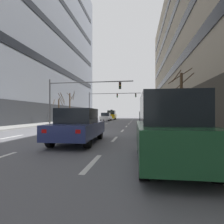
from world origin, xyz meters
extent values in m
plane|color=slate|center=(0.00, 0.00, 0.00)|extent=(120.00, 120.00, 0.00)
cube|color=gray|center=(8.00, 0.00, 0.07)|extent=(3.03, 80.00, 0.14)
cube|color=black|center=(9.48, 0.00, 7.72)|extent=(0.08, 76.00, 1.10)
cube|color=silver|center=(-3.24, -3.00, 0.00)|extent=(0.16, 2.00, 0.01)
cube|color=silver|center=(-3.24, 2.00, 0.00)|extent=(0.16, 2.00, 0.01)
cube|color=silver|center=(-3.24, 7.00, 0.00)|extent=(0.16, 2.00, 0.01)
cube|color=silver|center=(-3.24, 12.00, 0.00)|extent=(0.16, 2.00, 0.01)
cube|color=silver|center=(-3.24, 17.00, 0.00)|extent=(0.16, 2.00, 0.01)
cube|color=silver|center=(-3.24, 22.00, 0.00)|extent=(0.16, 2.00, 0.01)
cube|color=silver|center=(-3.24, 27.00, 0.00)|extent=(0.16, 2.00, 0.01)
cube|color=silver|center=(-3.24, 32.00, 0.00)|extent=(0.16, 2.00, 0.01)
cube|color=silver|center=(0.00, -3.00, 0.00)|extent=(0.16, 2.00, 0.01)
cube|color=silver|center=(0.00, 2.00, 0.00)|extent=(0.16, 2.00, 0.01)
cube|color=silver|center=(0.00, 7.00, 0.00)|extent=(0.16, 2.00, 0.01)
cube|color=silver|center=(0.00, 12.00, 0.00)|extent=(0.16, 2.00, 0.01)
cube|color=silver|center=(0.00, 17.00, 0.00)|extent=(0.16, 2.00, 0.01)
cube|color=silver|center=(0.00, 22.00, 0.00)|extent=(0.16, 2.00, 0.01)
cube|color=silver|center=(0.00, 27.00, 0.00)|extent=(0.16, 2.00, 0.01)
cube|color=silver|center=(0.00, 32.00, 0.00)|extent=(0.16, 2.00, 0.01)
cube|color=silver|center=(3.24, -8.00, 0.00)|extent=(0.16, 2.00, 0.01)
cube|color=silver|center=(3.24, -3.00, 0.00)|extent=(0.16, 2.00, 0.01)
cube|color=silver|center=(3.24, 2.00, 0.00)|extent=(0.16, 2.00, 0.01)
cube|color=silver|center=(3.24, 7.00, 0.00)|extent=(0.16, 2.00, 0.01)
cube|color=silver|center=(3.24, 12.00, 0.00)|extent=(0.16, 2.00, 0.01)
cube|color=silver|center=(3.24, 17.00, 0.00)|extent=(0.16, 2.00, 0.01)
cube|color=silver|center=(3.24, 22.00, 0.00)|extent=(0.16, 2.00, 0.01)
cube|color=silver|center=(3.24, 27.00, 0.00)|extent=(0.16, 2.00, 0.01)
cube|color=silver|center=(3.24, 32.00, 0.00)|extent=(0.16, 2.00, 0.01)
cylinder|color=black|center=(0.74, -3.11, 0.34)|extent=(0.25, 0.69, 0.68)
cylinder|color=black|center=(2.39, -3.06, 0.34)|extent=(0.25, 0.69, 0.68)
cylinder|color=black|center=(0.83, -5.91, 0.34)|extent=(0.25, 0.69, 0.68)
cylinder|color=black|center=(2.49, -5.85, 0.34)|extent=(0.25, 0.69, 0.68)
cube|color=navy|center=(1.61, -4.48, 0.67)|extent=(2.06, 4.62, 0.66)
cube|color=black|center=(1.62, -4.69, 1.36)|extent=(1.73, 2.03, 0.70)
cube|color=white|center=(0.87, -2.27, 0.79)|extent=(0.21, 0.09, 0.15)
cube|color=red|center=(1.03, -6.74, 0.79)|extent=(0.21, 0.09, 0.15)
cube|color=white|center=(2.20, -2.22, 0.79)|extent=(0.21, 0.09, 0.15)
cube|color=red|center=(2.36, -6.70, 0.79)|extent=(0.21, 0.09, 0.15)
cylinder|color=black|center=(-2.58, 29.65, 0.34)|extent=(0.25, 0.68, 0.68)
cylinder|color=black|center=(-0.94, 29.69, 0.34)|extent=(0.25, 0.68, 0.68)
cylinder|color=black|center=(-2.50, 26.88, 0.34)|extent=(0.25, 0.68, 0.68)
cylinder|color=black|center=(-0.86, 26.92, 0.34)|extent=(0.25, 0.68, 0.68)
cube|color=yellow|center=(-1.72, 28.28, 0.80)|extent=(2.02, 4.57, 0.92)
cube|color=black|center=(-1.72, 28.28, 1.72)|extent=(1.72, 2.71, 0.92)
cube|color=white|center=(-2.44, 30.48, 0.96)|extent=(0.21, 0.09, 0.14)
cube|color=red|center=(-2.32, 26.05, 0.96)|extent=(0.21, 0.09, 0.14)
cube|color=white|center=(-1.12, 30.52, 0.96)|extent=(0.21, 0.09, 0.14)
cube|color=red|center=(-1.00, 26.09, 0.96)|extent=(0.21, 0.09, 0.14)
cube|color=black|center=(-1.72, 28.28, 2.28)|extent=(0.46, 0.22, 0.18)
cylinder|color=black|center=(-2.57, 22.65, 0.33)|extent=(0.23, 0.65, 0.65)
cylinder|color=black|center=(-0.99, 22.68, 0.33)|extent=(0.23, 0.65, 0.65)
cylinder|color=black|center=(-2.53, 19.99, 0.33)|extent=(0.23, 0.65, 0.65)
cylinder|color=black|center=(-0.95, 20.01, 0.33)|extent=(0.23, 0.65, 0.65)
cube|color=white|center=(-1.76, 21.33, 0.64)|extent=(1.88, 4.37, 0.63)
cube|color=black|center=(-1.76, 21.14, 1.29)|extent=(1.61, 1.90, 0.67)
cube|color=white|center=(-2.43, 23.45, 0.75)|extent=(0.20, 0.08, 0.14)
cube|color=red|center=(-2.36, 19.19, 0.75)|extent=(0.20, 0.08, 0.14)
cube|color=white|center=(-1.16, 23.47, 0.75)|extent=(0.20, 0.08, 0.14)
cube|color=red|center=(-1.09, 19.21, 0.75)|extent=(0.20, 0.08, 0.14)
cylinder|color=black|center=(-5.57, 10.75, 0.32)|extent=(0.24, 0.64, 0.64)
cylinder|color=black|center=(-4.04, 10.81, 0.32)|extent=(0.24, 0.64, 0.64)
cylinder|color=black|center=(-5.47, 8.15, 0.32)|extent=(0.24, 0.64, 0.64)
cylinder|color=black|center=(-3.93, 8.21, 0.32)|extent=(0.24, 0.64, 0.64)
cube|color=yellow|center=(-4.75, 9.48, 0.63)|extent=(1.94, 4.30, 0.62)
cube|color=black|center=(-4.74, 9.29, 1.26)|extent=(1.61, 1.89, 0.65)
cube|color=white|center=(-5.46, 11.53, 0.73)|extent=(0.20, 0.08, 0.13)
cube|color=red|center=(-5.28, 7.38, 0.73)|extent=(0.20, 0.08, 0.13)
cube|color=white|center=(-4.22, 11.58, 0.73)|extent=(0.20, 0.08, 0.13)
cube|color=red|center=(-4.05, 7.43, 0.73)|extent=(0.20, 0.08, 0.13)
cube|color=black|center=(-4.74, 9.29, 1.67)|extent=(0.43, 0.21, 0.17)
cylinder|color=black|center=(4.65, -6.52, 0.31)|extent=(0.22, 0.63, 0.63)
cylinder|color=black|center=(6.17, -6.49, 0.31)|extent=(0.22, 0.63, 0.63)
cylinder|color=black|center=(4.71, -9.08, 0.31)|extent=(0.22, 0.63, 0.63)
cylinder|color=black|center=(6.22, -9.05, 0.31)|extent=(0.22, 0.63, 0.63)
cube|color=#1E512D|center=(5.44, -7.78, 0.74)|extent=(1.83, 4.21, 0.85)
cube|color=black|center=(5.44, -7.78, 1.59)|extent=(1.57, 2.50, 0.85)
cube|color=white|center=(4.78, -5.75, 0.89)|extent=(0.19, 0.08, 0.13)
cube|color=red|center=(4.87, -9.84, 0.89)|extent=(0.19, 0.08, 0.13)
cube|color=white|center=(6.00, -5.73, 0.89)|extent=(0.19, 0.08, 0.13)
cylinder|color=black|center=(4.70, -0.36, 0.32)|extent=(0.22, 0.64, 0.63)
cylinder|color=black|center=(6.23, -0.39, 0.32)|extent=(0.22, 0.64, 0.63)
cylinder|color=black|center=(4.64, -2.95, 0.32)|extent=(0.22, 0.64, 0.63)
cylinder|color=black|center=(6.17, -2.98, 0.32)|extent=(0.22, 0.64, 0.63)
cube|color=#1E512D|center=(5.44, -1.67, 0.62)|extent=(1.85, 4.25, 0.61)
cube|color=black|center=(5.43, -1.86, 1.26)|extent=(1.57, 1.85, 0.65)
cube|color=white|center=(4.86, 0.41, 0.73)|extent=(0.19, 0.08, 0.13)
cube|color=red|center=(4.77, -3.73, 0.73)|extent=(0.19, 0.08, 0.13)
cube|color=white|center=(6.10, 0.38, 0.73)|extent=(0.19, 0.08, 0.13)
cube|color=red|center=(6.01, -3.75, 0.73)|extent=(0.19, 0.08, 0.13)
cylinder|color=#4C4C51|center=(-6.89, 8.55, 3.04)|extent=(0.18, 0.18, 5.80)
cylinder|color=#4C4C51|center=(-1.45, 8.55, 5.44)|extent=(10.87, 0.12, 0.12)
cube|color=black|center=(2.35, 8.55, 4.92)|extent=(0.28, 0.24, 0.84)
sphere|color=#4B0704|center=(2.35, 8.41, 5.18)|extent=(0.17, 0.17, 0.17)
sphere|color=orange|center=(2.35, 8.41, 4.92)|extent=(0.17, 0.17, 0.17)
sphere|color=#073E10|center=(2.35, 8.41, 4.66)|extent=(0.17, 0.17, 0.17)
cylinder|color=#4C4C51|center=(-6.89, 27.31, 3.32)|extent=(0.18, 0.18, 6.36)
cylinder|color=#4C4C51|center=(-0.84, 27.31, 6.11)|extent=(12.10, 0.12, 0.12)
cube|color=black|center=(-0.23, 27.31, 5.59)|extent=(0.28, 0.24, 0.84)
sphere|color=#4B0704|center=(-0.23, 27.17, 5.85)|extent=(0.17, 0.17, 0.17)
sphere|color=#523505|center=(-0.23, 27.17, 5.59)|extent=(0.17, 0.17, 0.17)
sphere|color=green|center=(-0.23, 27.17, 5.33)|extent=(0.17, 0.17, 0.17)
cube|color=black|center=(4.00, 27.31, 5.59)|extent=(0.28, 0.24, 0.84)
sphere|color=#4B0704|center=(4.00, 27.17, 5.85)|extent=(0.17, 0.17, 0.17)
sphere|color=#523505|center=(4.00, 27.17, 5.59)|extent=(0.17, 0.17, 0.17)
sphere|color=green|center=(4.00, 27.17, 5.33)|extent=(0.17, 0.17, 0.17)
cylinder|color=#4C3823|center=(-7.70, 17.38, 2.64)|extent=(0.22, 0.22, 5.00)
cylinder|color=#42301E|center=(-7.05, 17.70, 4.89)|extent=(0.71, 1.36, 1.37)
cylinder|color=#42301E|center=(-7.43, 16.87, 4.54)|extent=(1.10, 0.62, 1.23)
cylinder|color=#42301E|center=(-7.53, 17.96, 4.37)|extent=(1.24, 0.42, 1.80)
cylinder|color=#4C3823|center=(7.70, 0.42, 2.29)|extent=(0.20, 0.20, 4.30)
cylinder|color=#42301E|center=(7.46, 0.78, 4.31)|extent=(0.79, 0.57, 0.99)
cylinder|color=#42301E|center=(7.97, 1.16, 3.83)|extent=(1.55, 0.63, 1.43)
cylinder|color=#42301E|center=(7.80, 1.30, 4.39)|extent=(1.81, 0.29, 1.18)
cylinder|color=#4C3823|center=(-7.70, 12.91, 1.92)|extent=(0.20, 0.20, 3.55)
cylinder|color=#42301E|center=(-7.09, 12.83, 3.99)|extent=(0.24, 1.27, 1.40)
cylinder|color=#42301E|center=(-7.04, 12.91, 3.86)|extent=(0.07, 1.37, 1.26)
cylinder|color=#42301E|center=(-7.15, 12.65, 3.75)|extent=(0.62, 1.18, 1.63)
cylinder|color=#42301E|center=(-7.26, 12.77, 3.31)|extent=(0.36, 0.94, 1.31)
cylinder|color=#42301E|center=(-8.42, 12.70, 3.23)|extent=(0.49, 1.50, 1.01)
cylinder|color=#4C3823|center=(7.70, 25.49, 2.44)|extent=(0.30, 0.30, 4.59)
cylinder|color=#42301E|center=(7.10, 25.43, 4.18)|extent=(0.18, 1.26, 1.51)
cylinder|color=#42301E|center=(7.16, 25.46, 4.02)|extent=(0.12, 1.13, 1.00)
cylinder|color=#42301E|center=(7.37, 26.06, 4.56)|extent=(1.22, 0.73, 1.17)
cylinder|color=brown|center=(7.44, -1.46, 0.53)|extent=(0.13, 0.13, 0.78)
cylinder|color=brown|center=(7.40, -1.29, 0.53)|extent=(0.13, 0.13, 0.78)
cube|color=navy|center=(7.42, -1.37, 1.19)|extent=(0.28, 0.38, 0.55)
sphere|color=#9E704C|center=(7.42, -1.37, 1.57)|extent=(0.20, 0.20, 0.20)
cylinder|color=navy|center=(7.48, -1.59, 1.22)|extent=(0.09, 0.09, 0.50)
cylinder|color=navy|center=(7.36, -1.16, 1.22)|extent=(0.09, 0.09, 0.50)
cylinder|color=black|center=(8.90, 14.45, 0.53)|extent=(0.13, 0.13, 0.79)
cylinder|color=black|center=(8.90, 14.28, 0.53)|extent=(0.13, 0.13, 0.79)
cube|color=maroon|center=(8.90, 14.36, 1.21)|extent=(0.20, 0.34, 0.56)
sphere|color=beige|center=(8.90, 14.36, 1.59)|extent=(0.20, 0.20, 0.20)
cylinder|color=maroon|center=(8.91, 14.58, 1.24)|extent=(0.09, 0.09, 0.50)
cylinder|color=maroon|center=(8.90, 14.14, 1.24)|extent=(0.09, 0.09, 0.50)
camera|label=1|loc=(4.60, -13.07, 1.47)|focal=28.34mm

